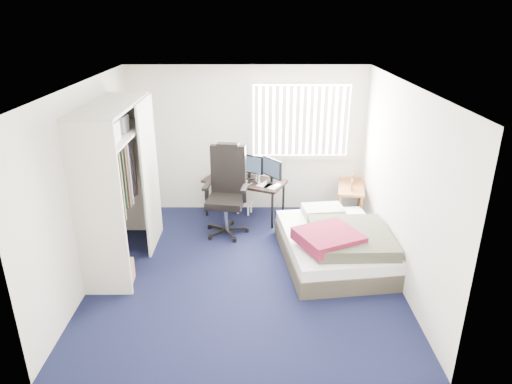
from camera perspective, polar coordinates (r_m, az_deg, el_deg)
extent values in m
plane|color=black|center=(6.38, -1.33, -9.52)|extent=(4.20, 4.20, 0.00)
plane|color=silver|center=(7.83, -1.12, 6.50)|extent=(4.00, 0.00, 4.00)
plane|color=silver|center=(3.94, -2.08, -9.88)|extent=(4.00, 0.00, 4.00)
plane|color=silver|center=(6.20, -20.24, 0.95)|extent=(0.00, 4.20, 4.20)
plane|color=silver|center=(6.12, 17.64, 1.01)|extent=(0.00, 4.20, 4.20)
plane|color=white|center=(5.51, -1.57, 13.28)|extent=(4.20, 4.20, 0.00)
cube|color=white|center=(7.76, 5.60, 8.93)|extent=(1.60, 0.02, 1.20)
cube|color=beige|center=(7.61, 5.80, 13.50)|extent=(1.72, 0.06, 0.06)
cube|color=beige|center=(7.89, 5.45, 4.42)|extent=(1.72, 0.06, 0.06)
cube|color=white|center=(7.70, 5.64, 8.83)|extent=(1.60, 0.04, 1.16)
cube|color=beige|center=(5.64, -19.13, -2.63)|extent=(0.60, 0.04, 2.20)
cube|color=beige|center=(7.24, -14.82, 3.25)|extent=(0.60, 0.04, 2.20)
cube|color=beige|center=(6.14, -17.82, 10.30)|extent=(0.60, 1.80, 0.04)
cube|color=beige|center=(6.22, -17.42, 6.88)|extent=(0.56, 1.74, 0.03)
cylinder|color=silver|center=(6.25, -17.30, 5.82)|extent=(0.03, 1.72, 0.03)
cube|color=#26262B|center=(6.29, -17.09, 1.62)|extent=(0.38, 1.10, 0.90)
cube|color=beige|center=(6.75, -13.09, 2.07)|extent=(0.03, 0.90, 2.20)
cube|color=white|center=(5.77, -18.81, 6.99)|extent=(0.38, 0.30, 0.24)
cube|color=gray|center=(6.23, -17.42, 8.11)|extent=(0.34, 0.28, 0.22)
cube|color=black|center=(7.66, -1.43, 1.35)|extent=(1.47, 1.11, 0.04)
cylinder|color=black|center=(7.84, -6.22, -0.87)|extent=(0.04, 0.04, 0.62)
cylinder|color=black|center=(8.25, -4.49, 0.36)|extent=(0.04, 0.04, 0.62)
cylinder|color=black|center=(7.35, 2.06, -2.35)|extent=(0.04, 0.04, 0.62)
cylinder|color=black|center=(7.78, 3.44, -0.96)|extent=(0.04, 0.04, 0.62)
cube|color=white|center=(7.84, -3.96, 4.10)|extent=(0.47, 0.23, 0.36)
cube|color=white|center=(7.84, -3.96, 4.10)|extent=(0.41, 0.19, 0.31)
cube|color=black|center=(7.64, -0.81, 3.53)|extent=(0.45, 0.22, 0.32)
cube|color=#1E2838|center=(7.64, -0.81, 3.53)|extent=(0.40, 0.18, 0.27)
cube|color=black|center=(7.46, 2.01, 3.04)|extent=(0.45, 0.22, 0.32)
cube|color=#1E2838|center=(7.46, 2.01, 3.04)|extent=(0.40, 0.18, 0.27)
cube|color=white|center=(7.63, -2.63, 1.48)|extent=(0.42, 0.29, 0.02)
cube|color=black|center=(7.52, -0.80, 1.23)|extent=(0.10, 0.12, 0.02)
cylinder|color=silver|center=(7.49, 0.27, 1.67)|extent=(0.08, 0.08, 0.16)
cube|color=white|center=(7.66, -1.43, 1.51)|extent=(0.39, 0.38, 0.00)
cube|color=black|center=(7.30, -3.71, -4.66)|extent=(0.75, 0.75, 0.13)
cylinder|color=silver|center=(7.20, -3.76, -3.01)|extent=(0.07, 0.07, 0.44)
cube|color=black|center=(7.10, -3.81, -1.15)|extent=(0.63, 0.63, 0.11)
cube|color=black|center=(7.18, -3.48, 2.88)|extent=(0.56, 0.19, 0.77)
cube|color=black|center=(7.08, -3.54, 5.41)|extent=(0.35, 0.18, 0.18)
cube|color=black|center=(7.08, -6.21, 0.72)|extent=(0.12, 0.32, 0.04)
cube|color=black|center=(6.96, -1.46, 0.46)|extent=(0.12, 0.32, 0.04)
cube|color=white|center=(7.94, -1.47, -1.29)|extent=(0.32, 0.29, 0.03)
cylinder|color=white|center=(7.95, -2.31, -2.09)|extent=(0.03, 0.03, 0.19)
cylinder|color=white|center=(8.07, -1.93, -1.70)|extent=(0.03, 0.03, 0.19)
cylinder|color=white|center=(7.89, -0.99, -2.28)|extent=(0.03, 0.03, 0.19)
cylinder|color=white|center=(8.01, -0.63, -1.90)|extent=(0.03, 0.03, 0.19)
cube|color=brown|center=(7.81, 11.82, 0.62)|extent=(0.56, 0.90, 0.04)
cube|color=brown|center=(7.56, 10.41, -2.35)|extent=(0.05, 0.05, 0.54)
cube|color=brown|center=(8.26, 10.46, -0.23)|extent=(0.05, 0.05, 0.54)
cube|color=brown|center=(7.57, 12.97, -2.52)|extent=(0.05, 0.05, 0.54)
cube|color=brown|center=(8.27, 12.81, -0.38)|extent=(0.05, 0.05, 0.54)
cube|color=brown|center=(7.59, 11.90, 0.89)|extent=(0.04, 0.14, 0.18)
cube|color=brown|center=(7.89, 11.87, 1.69)|extent=(0.04, 0.14, 0.18)
cube|color=#3E372C|center=(6.63, 9.66, -7.37)|extent=(1.61, 2.01, 0.24)
cube|color=white|center=(6.54, 9.77, -5.88)|extent=(1.56, 1.96, 0.17)
cube|color=#ACB2A5|center=(7.02, 8.36, -2.37)|extent=(0.65, 0.47, 0.14)
cube|color=#323628|center=(6.30, 11.81, -5.63)|extent=(1.06, 1.17, 0.18)
cube|color=#560E22|center=(6.08, 9.02, -5.69)|extent=(0.98, 0.95, 0.16)
cube|color=tan|center=(6.28, -16.87, -9.62)|extent=(0.40, 0.31, 0.28)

